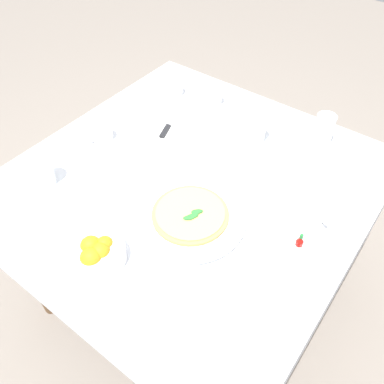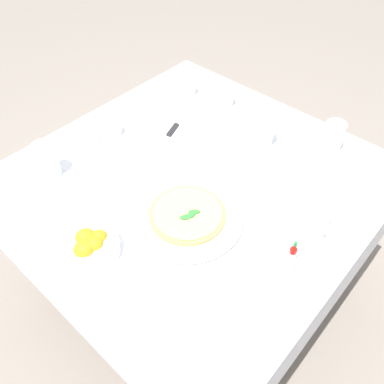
{
  "view_description": "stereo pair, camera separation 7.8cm",
  "coord_description": "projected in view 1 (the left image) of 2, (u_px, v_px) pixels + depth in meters",
  "views": [
    {
      "loc": [
        -0.78,
        -0.58,
        1.68
      ],
      "look_at": [
        -0.08,
        -0.05,
        0.77
      ],
      "focal_mm": 37.29,
      "sensor_mm": 36.0,
      "label": 1
    },
    {
      "loc": [
        -0.73,
        -0.64,
        1.68
      ],
      "look_at": [
        -0.08,
        -0.05,
        0.77
      ],
      "focal_mm": 37.29,
      "sensor_mm": 36.0,
      "label": 2
    }
  ],
  "objects": [
    {
      "name": "dinner_knife",
      "position": [
        170.0,
        123.0,
        1.5
      ],
      "size": [
        0.19,
        0.08,
        0.01
      ],
      "rotation": [
        0.0,
        0.0,
        0.33
      ],
      "color": "silver",
      "rests_on": "napkin_folded"
    },
    {
      "name": "water_glass_right_edge",
      "position": [
        41.0,
        171.0,
        1.28
      ],
      "size": [
        0.07,
        0.07,
        0.12
      ],
      "color": "white",
      "rests_on": "dining_table"
    },
    {
      "name": "coffee_cup_far_left",
      "position": [
        102.0,
        134.0,
        1.45
      ],
      "size": [
        0.13,
        0.13,
        0.06
      ],
      "color": "white",
      "rests_on": "dining_table"
    },
    {
      "name": "dining_table",
      "position": [
        193.0,
        202.0,
        1.44
      ],
      "size": [
        1.11,
        1.11,
        0.75
      ],
      "color": "white",
      "rests_on": "ground_plane"
    },
    {
      "name": "pepper_shaker",
      "position": [
        296.0,
        256.0,
        1.09
      ],
      "size": [
        0.03,
        0.03,
        0.06
      ],
      "color": "white",
      "rests_on": "dining_table"
    },
    {
      "name": "coffee_cup_far_right",
      "position": [
        212.0,
        97.0,
        1.61
      ],
      "size": [
        0.13,
        0.13,
        0.07
      ],
      "color": "white",
      "rests_on": "dining_table"
    },
    {
      "name": "citrus_bowl",
      "position": [
        97.0,
        253.0,
        1.09
      ],
      "size": [
        0.15,
        0.15,
        0.07
      ],
      "color": "white",
      "rests_on": "dining_table"
    },
    {
      "name": "salt_shaker",
      "position": [
        299.0,
        239.0,
        1.13
      ],
      "size": [
        0.03,
        0.03,
        0.06
      ],
      "color": "white",
      "rests_on": "dining_table"
    },
    {
      "name": "pizza_plate",
      "position": [
        190.0,
        217.0,
        1.2
      ],
      "size": [
        0.34,
        0.34,
        0.02
      ],
      "color": "white",
      "rests_on": "dining_table"
    },
    {
      "name": "napkin_folded",
      "position": [
        170.0,
        127.0,
        1.51
      ],
      "size": [
        0.25,
        0.19,
        0.02
      ],
      "rotation": [
        0.0,
        0.0,
        0.32
      ],
      "color": "white",
      "rests_on": "dining_table"
    },
    {
      "name": "coffee_cup_left_edge",
      "position": [
        317.0,
        209.0,
        1.2
      ],
      "size": [
        0.13,
        0.13,
        0.07
      ],
      "color": "white",
      "rests_on": "dining_table"
    },
    {
      "name": "coffee_cup_near_left",
      "position": [
        174.0,
        88.0,
        1.66
      ],
      "size": [
        0.13,
        0.13,
        0.07
      ],
      "color": "white",
      "rests_on": "dining_table"
    },
    {
      "name": "water_glass_back_corner",
      "position": [
        323.0,
        131.0,
        1.43
      ],
      "size": [
        0.07,
        0.07,
        0.11
      ],
      "color": "white",
      "rests_on": "dining_table"
    },
    {
      "name": "water_glass_near_right",
      "position": [
        256.0,
        129.0,
        1.44
      ],
      "size": [
        0.07,
        0.07,
        0.12
      ],
      "color": "white",
      "rests_on": "dining_table"
    },
    {
      "name": "pizza",
      "position": [
        190.0,
        214.0,
        1.19
      ],
      "size": [
        0.23,
        0.23,
        0.02
      ],
      "color": "tan",
      "rests_on": "pizza_plate"
    },
    {
      "name": "ground_plane",
      "position": [
        193.0,
        290.0,
        1.88
      ],
      "size": [
        8.0,
        8.0,
        0.0
      ],
      "primitive_type": "plane",
      "color": "slate"
    },
    {
      "name": "hot_sauce_bottle",
      "position": [
        298.0,
        246.0,
        1.1
      ],
      "size": [
        0.02,
        0.02,
        0.08
      ],
      "color": "#B7140F",
      "rests_on": "dining_table"
    }
  ]
}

